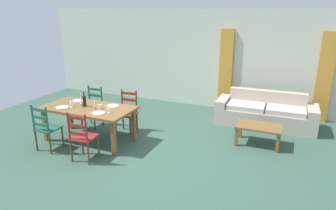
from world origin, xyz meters
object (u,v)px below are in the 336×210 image
Objects in this scene: dining_chair_far_right at (127,112)px; coffee_cup_primary at (100,107)px; dining_chair_near_left at (46,128)px; couch at (265,113)px; dining_chair_far_left at (93,107)px; wine_glass_near_right at (108,107)px; dining_table at (88,111)px; dining_chair_near_right at (82,137)px; wine_glass_near_left at (71,102)px; wine_bottle at (84,101)px; coffee_table at (259,128)px; wine_glass_far_left at (81,98)px.

dining_chair_far_right reaches higher than coffee_cup_primary.
couch is at bearing 39.93° from dining_chair_near_left.
dining_chair_far_left is 0.93m from dining_chair_far_right.
wine_glass_near_right is at bearing 28.77° from dining_chair_near_left.
dining_chair_near_right is (0.45, -0.78, -0.19)m from dining_table.
coffee_cup_primary is at bearing 12.91° from wine_glass_near_left.
dining_chair_far_left is (-0.89, 1.50, 0.00)m from dining_chair_near_right.
dining_table is 0.64m from wine_glass_near_right.
wine_glass_near_right is at bearing -39.17° from dining_chair_far_left.
dining_chair_near_left is at bearing 176.28° from dining_chair_near_right.
couch is (3.30, 2.44, -0.37)m from dining_table.
couch reaches higher than dining_table.
dining_chair_near_left is 10.67× the size of coffee_cup_primary.
wine_bottle is 0.35× the size of coffee_table.
wine_bottle is at bearing 30.68° from wine_glass_near_left.
wine_bottle is at bearing 124.29° from dining_chair_near_right.
wine_glass_near_right is 0.34m from coffee_cup_primary.
wine_glass_near_left reaches higher than coffee_cup_primary.
couch is at bearing 39.01° from coffee_cup_primary.
coffee_cup_primary is 3.28m from coffee_table.
couch is (2.70, 2.57, -0.57)m from wine_glass_near_right.
coffee_table is at bearing 20.58° from wine_glass_near_left.
dining_chair_far_right is 3.30m from couch.
wine_glass_near_left is at bearing -144.56° from couch.
dining_chair_near_right and dining_chair_far_left have the same top height.
wine_glass_near_right is 1.79× the size of coffee_cup_primary.
dining_table is 1.98× the size of dining_chair_near_right.
wine_glass_near_right reaches higher than coffee_table.
wine_bottle reaches higher than dining_chair_far_left.
dining_chair_far_right is 5.96× the size of wine_glass_near_right.
dining_chair_near_right reaches higher than couch.
dining_chair_near_right is 1.03m from wine_bottle.
dining_chair_near_left is at bearing -151.23° from wine_glass_near_right.
dining_chair_far_right is 3.04× the size of wine_bottle.
wine_bottle is at bearing -63.48° from dining_chair_far_left.
dining_chair_far_left is at bearing 104.41° from wine_glass_far_left.
coffee_cup_primary is (0.38, 0.00, -0.07)m from wine_bottle.
wine_glass_far_left is at bearing 85.43° from wine_glass_near_left.
dining_chair_far_left is 0.42× the size of couch.
dining_table is 0.90m from dining_chair_far_right.
wine_bottle reaches higher than couch.
dining_chair_near_left reaches higher than couch.
dining_table is 0.40m from wine_glass_near_left.
wine_glass_near_right is (0.60, -0.13, 0.20)m from dining_table.
wine_glass_near_left is 1.00× the size of wine_glass_far_left.
wine_bottle is (-0.57, -0.73, 0.39)m from dining_chair_far_right.
wine_glass_near_right is at bearing -23.79° from coffee_cup_primary.
dining_chair_near_left reaches higher than dining_table.
coffee_cup_primary is at bearing 1.27° from dining_table.
dining_chair_far_right reaches higher than dining_table.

